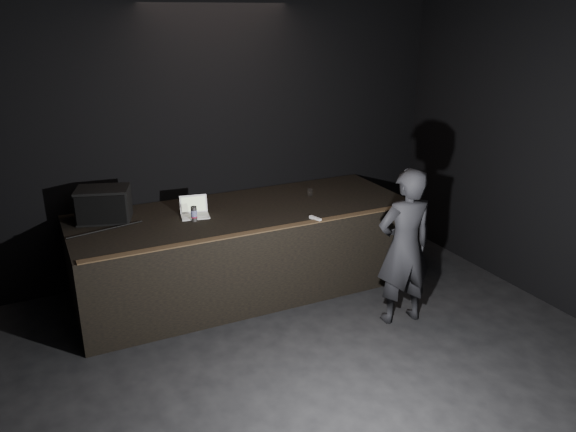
# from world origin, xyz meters

# --- Properties ---
(ground) EXTENTS (7.00, 7.00, 0.00)m
(ground) POSITION_xyz_m (0.00, 0.00, 0.00)
(ground) COLOR black
(ground) RESTS_ON ground
(room_walls) EXTENTS (6.10, 7.10, 3.52)m
(room_walls) POSITION_xyz_m (0.00, 0.00, 2.02)
(room_walls) COLOR black
(room_walls) RESTS_ON ground
(stage_riser) EXTENTS (4.00, 1.50, 1.00)m
(stage_riser) POSITION_xyz_m (0.00, 2.73, 0.50)
(stage_riser) COLOR black
(stage_riser) RESTS_ON ground
(riser_lip) EXTENTS (3.92, 0.10, 0.01)m
(riser_lip) POSITION_xyz_m (0.00, 2.02, 1.01)
(riser_lip) COLOR brown
(riser_lip) RESTS_ON stage_riser
(stage_monitor) EXTENTS (0.65, 0.56, 0.38)m
(stage_monitor) POSITION_xyz_m (-1.53, 3.08, 1.19)
(stage_monitor) COLOR black
(stage_monitor) RESTS_ON stage_riser
(cable) EXTENTS (0.82, 0.19, 0.02)m
(cable) POSITION_xyz_m (-1.58, 2.77, 1.01)
(cable) COLOR black
(cable) RESTS_ON stage_riser
(laptop) EXTENTS (0.36, 0.33, 0.21)m
(laptop) POSITION_xyz_m (-0.58, 2.81, 1.06)
(laptop) COLOR silver
(laptop) RESTS_ON stage_riser
(beer_can) EXTENTS (0.07, 0.07, 0.17)m
(beer_can) POSITION_xyz_m (-0.64, 2.63, 1.08)
(beer_can) COLOR silver
(beer_can) RESTS_ON stage_riser
(plastic_cup) EXTENTS (0.07, 0.07, 0.09)m
(plastic_cup) POSITION_xyz_m (0.95, 2.87, 1.05)
(plastic_cup) COLOR white
(plastic_cup) RESTS_ON stage_riser
(wii_remote) EXTENTS (0.08, 0.17, 0.03)m
(wii_remote) POSITION_xyz_m (0.59, 2.08, 1.02)
(wii_remote) COLOR silver
(wii_remote) RESTS_ON stage_riser
(person) EXTENTS (0.67, 0.48, 1.72)m
(person) POSITION_xyz_m (1.23, 1.26, 0.86)
(person) COLOR black
(person) RESTS_ON ground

